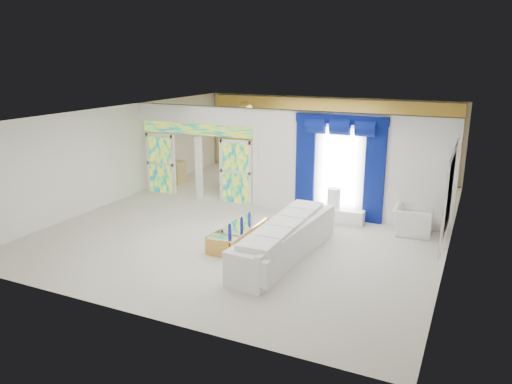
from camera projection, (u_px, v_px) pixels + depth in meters
The scene contains 22 objects.
floor at pixel (264, 217), 14.09m from camera, with size 12.00×12.00×0.00m, color #B7AF9E.
dividing_wall at pixel (349, 167), 13.69m from camera, with size 5.70×0.18×3.00m, color white.
dividing_header at pixel (195, 114), 15.40m from camera, with size 4.30×0.18×0.55m, color white.
stained_panel_left at pixel (161, 164), 16.45m from camera, with size 0.95×0.04×2.00m, color #994C3F.
stained_panel_right at pixel (236, 172), 15.28m from camera, with size 0.95×0.04×2.00m, color #994C3F.
stained_transom at pixel (196, 129), 15.53m from camera, with size 4.00×0.05×0.35m, color #994C3F.
window_pane at pixel (339, 168), 13.72m from camera, with size 1.00×0.02×2.30m, color white.
blue_drape_left at pixel (305, 167), 14.11m from camera, with size 0.55×0.10×2.80m, color #050349.
blue_drape_right at pixel (375, 174), 13.29m from camera, with size 0.55×0.10×2.80m, color #050349.
blue_pelmet at pixel (341, 120), 13.32m from camera, with size 2.60×0.12×0.25m, color #050349.
wall_mirror at pixel (450, 194), 10.79m from camera, with size 0.04×2.70×1.90m, color white.
gold_curtains at pixel (327, 137), 18.84m from camera, with size 9.70×0.12×2.90m, color #B78A2C.
white_sofa at pixel (285, 242), 11.20m from camera, with size 0.85×3.96×0.76m, color white.
coffee_table at pixel (239, 235), 12.06m from camera, with size 0.65×1.96×0.43m, color #B98739.
console_table at pixel (344, 216), 13.62m from camera, with size 1.12×0.36×0.37m, color white.
table_lamp at pixel (334, 198), 13.61m from camera, with size 0.36×0.36×0.58m, color silver.
armchair at pixel (413, 220), 12.80m from camera, with size 1.09×0.95×0.71m, color white.
grand_piano at pixel (256, 173), 17.36m from camera, with size 1.50×1.97×1.00m, color black.
piano_bench at pixel (236, 193), 16.05m from camera, with size 0.98×0.38×0.33m, color black.
tv_console at pixel (177, 172), 17.83m from camera, with size 0.56×0.51×0.81m, color tan.
chandelier at pixel (245, 110), 17.29m from camera, with size 0.60×0.60×0.60m, color gold.
decanters at pixel (238, 224), 11.94m from camera, with size 0.24×1.19×0.23m.
Camera 1 is at (5.46, -12.22, 4.48)m, focal length 34.32 mm.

